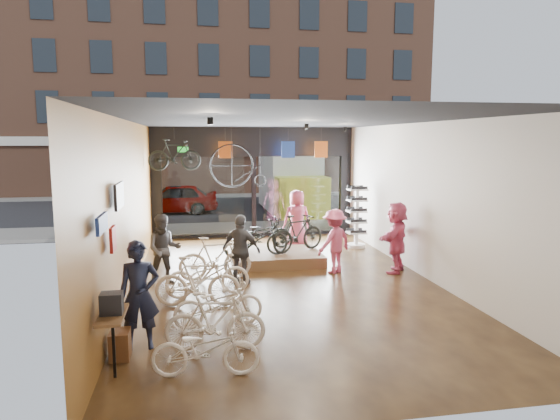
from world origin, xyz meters
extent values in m
cube|color=black|center=(0.00, 0.00, -0.02)|extent=(7.00, 12.00, 0.04)
cube|color=black|center=(0.00, 0.00, 3.82)|extent=(7.00, 12.00, 0.04)
cube|color=#915E22|center=(-3.52, 0.00, 1.90)|extent=(0.04, 12.00, 3.80)
cube|color=beige|center=(3.52, 0.00, 1.90)|extent=(0.04, 12.00, 3.80)
cube|color=beige|center=(0.00, -6.02, 1.90)|extent=(7.00, 0.04, 3.80)
cube|color=#198C26|center=(-2.40, 5.88, 3.05)|extent=(0.35, 0.06, 0.18)
cube|color=black|center=(0.00, 15.00, -0.01)|extent=(30.00, 18.00, 0.02)
cube|color=slate|center=(0.00, 7.20, 0.06)|extent=(30.00, 2.40, 0.12)
cube|color=slate|center=(0.00, 19.00, 0.06)|extent=(30.00, 2.00, 0.12)
cube|color=brown|center=(0.00, 21.50, 7.00)|extent=(26.00, 5.00, 14.00)
imported|color=gray|center=(-3.00, 12.00, 0.69)|extent=(4.03, 1.62, 1.37)
imported|color=beige|center=(-1.99, -4.43, 0.41)|extent=(1.60, 0.70, 0.81)
imported|color=beige|center=(-1.81, -3.55, 0.49)|extent=(1.66, 0.60, 0.98)
imported|color=beige|center=(-1.70, -2.53, 0.43)|extent=(1.69, 0.79, 0.86)
imported|color=beige|center=(-2.05, -1.35, 0.52)|extent=(1.80, 0.73, 1.05)
imported|color=beige|center=(-1.83, -0.69, 0.48)|extent=(1.91, 0.91, 0.96)
imported|color=beige|center=(-1.61, 0.59, 0.53)|extent=(1.82, 0.69, 1.07)
cube|color=#56341D|center=(0.14, 1.97, 0.15)|extent=(2.40, 1.80, 0.30)
imported|color=black|center=(-0.48, 1.55, 0.77)|extent=(1.90, 1.05, 0.95)
imported|color=black|center=(0.73, 1.97, 0.82)|extent=(1.76, 1.21, 1.03)
imported|color=black|center=(-0.19, 2.46, 0.75)|extent=(1.77, 0.84, 0.89)
imported|color=#161C33|center=(-3.00, -3.25, 0.89)|extent=(0.69, 0.49, 1.78)
imported|color=#3F3F44|center=(-2.81, 0.43, 0.83)|extent=(0.85, 0.69, 1.66)
imported|color=#3F3F44|center=(-1.02, 0.10, 0.82)|extent=(1.03, 0.86, 1.65)
imported|color=#CC4C72|center=(1.41, 0.71, 0.82)|extent=(1.22, 1.07, 1.64)
imported|color=#CC4C72|center=(1.08, 3.76, 0.92)|extent=(0.97, 0.70, 1.84)
imported|color=#CC4C72|center=(3.00, 0.52, 0.91)|extent=(1.41, 1.68, 1.82)
imported|color=black|center=(-2.62, 4.20, 2.93)|extent=(1.63, 0.65, 0.95)
cube|color=#CC5919|center=(-1.02, 5.20, 3.05)|extent=(0.45, 0.03, 0.55)
cube|color=#1E3F99|center=(1.07, 5.20, 3.05)|extent=(0.45, 0.03, 0.55)
cube|color=#CC5919|center=(2.21, 5.20, 3.05)|extent=(0.45, 0.03, 0.55)
camera|label=1|loc=(-2.11, -11.30, 3.38)|focal=32.00mm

